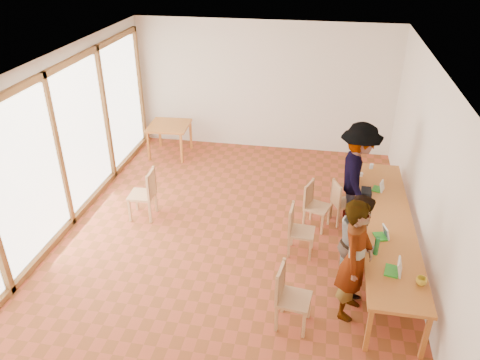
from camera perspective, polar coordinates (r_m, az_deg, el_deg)
name	(u,v)px	position (r m, az deg, el deg)	size (l,w,h in m)	color
ground	(231,240)	(8.14, -1.14, -7.38)	(8.00, 8.00, 0.00)	#A34327
wall_back	(264,87)	(11.04, 2.94, 11.27)	(6.00, 0.10, 3.00)	silver
wall_right	(429,179)	(7.43, 22.07, 0.10)	(0.10, 8.00, 3.00)	silver
window_wall	(57,149)	(8.42, -21.45, 3.57)	(0.10, 8.00, 3.00)	white
ceiling	(229,67)	(6.82, -1.39, 13.61)	(6.00, 8.00, 0.04)	white
communal_table	(386,224)	(7.66, 17.43, -5.09)	(0.80, 4.00, 0.75)	#C16F2B
side_table	(169,128)	(10.99, -8.63, 6.30)	(0.90, 0.90, 0.75)	#C16F2B
chair_near	(287,290)	(6.34, 5.75, -13.25)	(0.48, 0.48, 0.49)	tan
chair_mid	(296,225)	(7.63, 6.88, -5.50)	(0.43, 0.43, 0.46)	tan
chair_far	(313,200)	(8.34, 8.89, -2.46)	(0.51, 0.51, 0.46)	tan
chair_empty	(340,198)	(8.54, 12.13, -2.19)	(0.50, 0.50, 0.44)	tan
chair_spare	(147,189)	(8.63, -11.32, -1.11)	(0.47, 0.47, 0.51)	tan
person_near	(355,260)	(6.45, 13.86, -9.44)	(0.65, 0.43, 1.79)	gray
person_mid	(358,243)	(6.99, 14.21, -7.41)	(0.76, 0.59, 1.55)	gray
person_far	(357,174)	(8.44, 14.10, 0.66)	(1.23, 0.71, 1.90)	gray
laptop_near	(396,269)	(6.59, 18.44, -10.26)	(0.26, 0.28, 0.21)	green
laptop_mid	(383,234)	(7.22, 17.03, -6.35)	(0.24, 0.25, 0.18)	green
laptop_far	(379,188)	(8.44, 16.64, -0.89)	(0.24, 0.25, 0.18)	green
yellow_mug	(421,281)	(6.51, 21.23, -11.42)	(0.14, 0.14, 0.11)	gold
green_bottle	(377,246)	(6.80, 16.33, -7.72)	(0.07, 0.07, 0.28)	#25823A
clear_glass	(371,166)	(9.15, 15.73, 1.63)	(0.07, 0.07, 0.09)	silver
condiment_cup	(361,174)	(8.83, 14.51, 0.67)	(0.08, 0.08, 0.06)	white
pink_phone	(388,268)	(6.66, 17.62, -10.19)	(0.05, 0.10, 0.01)	#CD3B82
black_pouch	(366,192)	(8.24, 15.15, -1.45)	(0.16, 0.26, 0.09)	black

